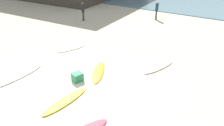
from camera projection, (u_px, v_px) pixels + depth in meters
ground_plane at (61, 95)px, 8.64m from camera, size 120.00×120.00×0.00m
surfboard_0 at (159, 67)px, 10.81m from camera, size 1.15×2.32×0.08m
surfboard_1 at (66, 101)px, 8.25m from camera, size 0.64×2.31×0.09m
surfboard_2 at (20, 75)px, 10.02m from camera, size 0.57×2.58×0.08m
surfboard_3 at (71, 48)px, 13.04m from camera, size 1.18×2.01×0.06m
surfboard_5 at (99, 72)px, 10.33m from camera, size 1.51×2.19×0.07m
beachgoer_near at (157, 9)px, 18.71m from camera, size 0.35×0.35×1.73m
beachgoer_mid at (83, 10)px, 18.44m from camera, size 0.39×0.39×1.68m
beach_cooler at (77, 77)px, 9.56m from camera, size 0.54×0.57×0.42m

